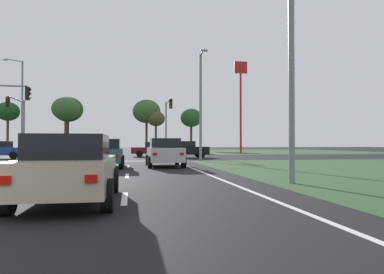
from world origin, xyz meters
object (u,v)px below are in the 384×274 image
at_px(car_navy_third, 93,147).
at_px(treeline_fifth, 156,119).
at_px(car_silver_near, 165,152).
at_px(treeline_fourth, 66,109).
at_px(car_grey_second, 87,148).
at_px(car_teal_sixth, 106,153).
at_px(street_lamp_near, 298,45).
at_px(street_lamp_second, 201,100).
at_px(car_black_fifth, 185,149).
at_px(traffic_signal_far_left, 18,116).
at_px(street_lamp_third, 21,103).
at_px(treeline_second, 8,112).
at_px(traffic_signal_far_right, 168,117).
at_px(treeline_sixth, 147,112).
at_px(treeline_third, 68,110).
at_px(pedestrian_at_median, 99,144).
at_px(car_beige_eighth, 71,167).
at_px(fastfood_pole_sign, 241,87).
at_px(car_maroon_seventh, 154,149).
at_px(treeline_seventh, 191,118).

height_order(car_navy_third, treeline_fifth, treeline_fifth).
xyz_separation_m(car_silver_near, treeline_fourth, (-13.09, 44.60, 6.54)).
bearing_deg(treeline_fifth, treeline_fourth, -177.03).
xyz_separation_m(car_grey_second, treeline_fourth, (-5.39, 15.57, 6.56)).
distance_m(car_teal_sixth, street_lamp_near, 11.86).
bearing_deg(treeline_fourth, street_lamp_second, -67.02).
bearing_deg(street_lamp_near, car_black_fifth, 91.25).
xyz_separation_m(car_black_fifth, traffic_signal_far_left, (-16.21, 5.78, 3.35)).
distance_m(car_black_fifth, street_lamp_third, 21.58).
bearing_deg(treeline_second, traffic_signal_far_left, -70.48).
height_order(car_grey_second, car_black_fifth, car_grey_second).
height_order(car_grey_second, street_lamp_near, street_lamp_near).
xyz_separation_m(traffic_signal_far_right, treeline_sixth, (-1.06, 28.24, 3.10)).
relative_size(car_black_fifth, treeline_third, 0.43).
bearing_deg(pedestrian_at_median, car_black_fifth, 114.91).
height_order(traffic_signal_far_right, treeline_sixth, treeline_sixth).
bearing_deg(treeline_sixth, traffic_signal_far_right, -87.85).
bearing_deg(car_beige_eighth, fastfood_pole_sign, 67.37).
xyz_separation_m(car_black_fifth, car_maroon_seventh, (-2.63, 3.24, -0.04)).
xyz_separation_m(pedestrian_at_median, treeline_second, (-16.69, 19.18, 5.45)).
relative_size(traffic_signal_far_left, fastfood_pole_sign, 0.47).
bearing_deg(fastfood_pole_sign, treeline_third, 140.85).
height_order(car_grey_second, treeline_second, treeline_second).
xyz_separation_m(traffic_signal_far_left, street_lamp_second, (16.44, -12.30, 0.44)).
bearing_deg(treeline_fifth, treeline_sixth, 143.76).
distance_m(car_navy_third, treeline_second, 16.19).
bearing_deg(treeline_fourth, car_black_fifth, -63.30).
height_order(treeline_second, treeline_sixth, treeline_sixth).
distance_m(car_silver_near, street_lamp_third, 28.39).
bearing_deg(treeline_seventh, treeline_sixth, 170.82).
bearing_deg(car_maroon_seventh, street_lamp_second, -163.66).
height_order(street_lamp_third, treeline_fourth, street_lamp_third).
height_order(traffic_signal_far_left, street_lamp_near, street_lamp_near).
bearing_deg(car_maroon_seventh, car_navy_third, 19.10).
xyz_separation_m(car_black_fifth, street_lamp_third, (-17.59, 11.36, 5.25)).
distance_m(treeline_fourth, treeline_sixth, 14.23).
xyz_separation_m(car_beige_eighth, traffic_signal_far_left, (-9.92, 30.32, 3.38)).
height_order(car_teal_sixth, treeline_fourth, treeline_fourth).
relative_size(street_lamp_third, treeline_third, 1.11).
bearing_deg(treeline_seventh, street_lamp_second, -98.55).
height_order(car_teal_sixth, street_lamp_second, street_lamp_second).
height_order(street_lamp_second, treeline_seventh, street_lamp_second).
xyz_separation_m(car_grey_second, car_teal_sixth, (4.44, -29.47, -0.01)).
xyz_separation_m(street_lamp_second, treeline_fifth, (-0.64, 39.46, 1.28)).
bearing_deg(treeline_second, treeline_seventh, 1.62).
relative_size(car_maroon_seventh, traffic_signal_far_left, 0.77).
relative_size(traffic_signal_far_left, pedestrian_at_median, 3.26).
bearing_deg(street_lamp_second, car_teal_sixth, -135.69).
distance_m(street_lamp_near, treeline_fifth, 54.83).
relative_size(car_beige_eighth, treeline_third, 0.45).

